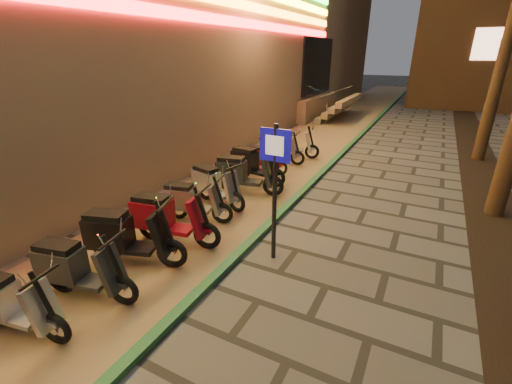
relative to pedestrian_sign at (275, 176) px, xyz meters
The scene contains 15 objects.
parking_strip 7.65m from the pedestrian_sign, 107.92° to the left, with size 3.40×60.00×0.01m, color #8C7251.
green_curb 7.31m from the pedestrian_sign, 94.82° to the left, with size 0.18×60.00×0.10m, color #25643A.
planting_strip 4.72m from the pedestrian_sign, 28.45° to the left, with size 1.20×40.00×0.02m, color black.
pedestrian_sign is the anchor object (origin of this frame).
scooter_3 4.23m from the pedestrian_sign, 126.25° to the right, with size 1.56×0.67×1.10m.
scooter_4 3.47m from the pedestrian_sign, 133.56° to the right, with size 1.69×0.78×1.19m.
scooter_5 2.88m from the pedestrian_sign, 149.10° to the right, with size 1.83×0.98×1.30m.
scooter_6 2.43m from the pedestrian_sign, 167.78° to the right, with size 1.84×0.81×1.29m.
scooter_7 2.65m from the pedestrian_sign, 166.55° to the left, with size 1.58×0.79×1.12m.
scooter_8 3.07m from the pedestrian_sign, 146.36° to the left, with size 1.69×0.81×1.19m.
scooter_9 3.44m from the pedestrian_sign, 129.81° to the left, with size 1.85×0.86×1.30m.
scooter_10 4.30m from the pedestrian_sign, 123.20° to the left, with size 1.80×0.72×1.26m.
scooter_11 5.19m from the pedestrian_sign, 118.86° to the left, with size 1.48×0.52×1.04m.
scooter_12 6.04m from the pedestrian_sign, 113.76° to the left, with size 1.62×0.65×1.14m.
scooter_13 6.73m from the pedestrian_sign, 109.35° to the left, with size 1.66×0.86×1.18m.
Camera 1 is at (1.93, -2.14, 3.59)m, focal length 24.00 mm.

